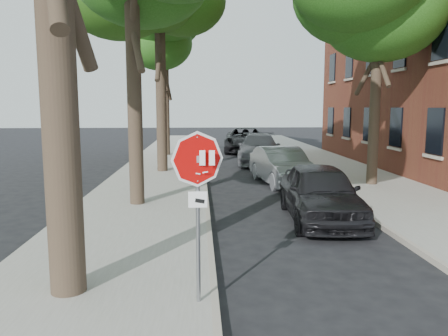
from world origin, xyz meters
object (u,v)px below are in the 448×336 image
object	(u,v)px
stop_sign	(198,184)
car_a	(320,192)
tree_far	(165,38)
car_b	(282,166)
car_d	(246,140)
car_c	(259,149)

from	to	relation	value
stop_sign	car_a	distance (m)	6.20
tree_far	car_b	distance (m)	13.36
car_a	car_d	xyz separation A→B (m)	(-0.10, 18.28, 0.06)
tree_far	car_b	world-z (taller)	tree_far
tree_far	car_c	xyz separation A→B (m)	(5.32, -3.80, -6.41)
stop_sign	car_b	xyz separation A→B (m)	(3.30, 10.72, -1.20)
tree_far	car_d	size ratio (longest dim) A/B	1.55
car_a	car_c	xyz separation A→B (m)	(0.00, 12.22, 0.02)
tree_far	car_c	size ratio (longest dim) A/B	1.69
stop_sign	car_a	size ratio (longest dim) A/B	0.57
stop_sign	tree_far	bearing A→B (deg)	95.46
stop_sign	tree_far	world-z (taller)	tree_far
tree_far	car_b	size ratio (longest dim) A/B	2.07
car_a	car_b	world-z (taller)	car_a
car_d	car_a	bearing A→B (deg)	-84.01
car_b	car_d	distance (m)	12.68
car_b	car_c	bearing A→B (deg)	82.88
tree_far	car_d	distance (m)	8.55
car_d	car_c	bearing A→B (deg)	-83.39
car_c	car_d	distance (m)	6.06
stop_sign	car_b	bearing A→B (deg)	72.90
car_a	car_d	world-z (taller)	car_d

